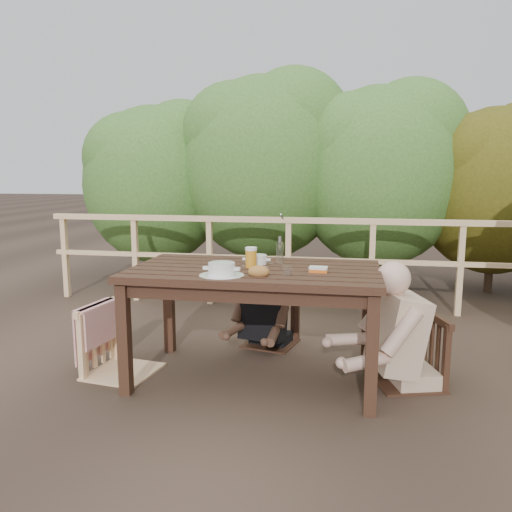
% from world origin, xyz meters
% --- Properties ---
extents(ground, '(60.00, 60.00, 0.00)m').
position_xyz_m(ground, '(0.00, 0.00, 0.00)').
color(ground, '#433226').
rests_on(ground, ground).
extents(table, '(1.74, 0.98, 0.81)m').
position_xyz_m(table, '(0.00, 0.00, 0.40)').
color(table, black).
rests_on(table, ground).
extents(chair_left, '(0.54, 0.54, 0.97)m').
position_xyz_m(chair_left, '(-0.99, -0.08, 0.49)').
color(chair_left, '#E1B381').
rests_on(chair_left, ground).
extents(chair_far, '(0.51, 0.51, 0.85)m').
position_xyz_m(chair_far, '(-0.00, 0.76, 0.42)').
color(chair_far, black).
rests_on(chair_far, ground).
extents(chair_right, '(0.58, 0.58, 0.94)m').
position_xyz_m(chair_right, '(1.08, 0.13, 0.47)').
color(chair_right, black).
rests_on(chair_right, ground).
extents(woman, '(0.60, 0.68, 1.17)m').
position_xyz_m(woman, '(-0.00, 0.78, 0.59)').
color(woman, black).
rests_on(woman, ground).
extents(diner_right, '(0.86, 0.76, 1.45)m').
position_xyz_m(diner_right, '(1.11, 0.13, 0.73)').
color(diner_right, tan).
rests_on(diner_right, ground).
extents(railing, '(5.60, 0.10, 1.01)m').
position_xyz_m(railing, '(0.00, 2.00, 0.51)').
color(railing, '#E1B381').
rests_on(railing, ground).
extents(hedge_row, '(6.60, 1.60, 3.80)m').
position_xyz_m(hedge_row, '(0.40, 3.20, 1.90)').
color(hedge_row, '#385D24').
rests_on(hedge_row, ground).
extents(soup_near, '(0.30, 0.30, 0.10)m').
position_xyz_m(soup_near, '(-0.17, -0.28, 0.86)').
color(soup_near, white).
rests_on(soup_near, table).
extents(soup_far, '(0.25, 0.25, 0.08)m').
position_xyz_m(soup_far, '(-0.02, 0.16, 0.85)').
color(soup_far, silver).
rests_on(soup_far, table).
extents(bread_roll, '(0.14, 0.11, 0.08)m').
position_xyz_m(bread_roll, '(0.08, -0.26, 0.85)').
color(bread_roll, '#995B2B').
rests_on(bread_roll, table).
extents(beer_glass, '(0.08, 0.08, 0.16)m').
position_xyz_m(beer_glass, '(-0.03, 0.01, 0.89)').
color(beer_glass, orange).
rests_on(beer_glass, table).
extents(bottle, '(0.05, 0.05, 0.22)m').
position_xyz_m(bottle, '(0.15, 0.19, 0.92)').
color(bottle, white).
rests_on(bottle, table).
extents(tumbler, '(0.06, 0.06, 0.08)m').
position_xyz_m(tumbler, '(0.26, -0.21, 0.84)').
color(tumbler, silver).
rests_on(tumbler, table).
extents(butter_tub, '(0.13, 0.09, 0.05)m').
position_xyz_m(butter_tub, '(0.45, -0.07, 0.83)').
color(butter_tub, white).
rests_on(butter_tub, table).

